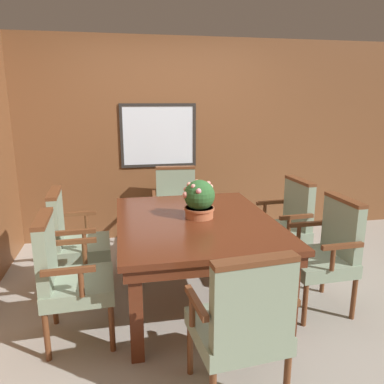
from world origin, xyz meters
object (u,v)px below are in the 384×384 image
at_px(chair_left_near, 67,274).
at_px(chair_right_far, 286,222).
at_px(potted_plant, 199,199).
at_px(chair_head_near, 243,321).
at_px(chair_right_near, 326,250).
at_px(dining_table, 195,229).
at_px(chair_left_far, 73,237).
at_px(chair_head_far, 176,205).

height_order(chair_left_near, chair_right_far, same).
distance_m(chair_left_near, potted_plant, 1.20).
bearing_deg(chair_head_near, chair_left_near, -43.07).
distance_m(chair_head_near, potted_plant, 1.29).
distance_m(chair_right_near, potted_plant, 1.13).
relative_size(dining_table, chair_head_near, 1.73).
height_order(chair_left_far, potted_plant, potted_plant).
relative_size(chair_left_near, chair_right_far, 1.00).
bearing_deg(chair_right_near, dining_table, -109.81).
relative_size(chair_right_far, chair_right_near, 1.00).
height_order(dining_table, potted_plant, potted_plant).
height_order(dining_table, chair_left_far, chair_left_far).
height_order(chair_head_far, potted_plant, potted_plant).
height_order(chair_head_near, chair_left_far, same).
xyz_separation_m(chair_right_far, chair_left_far, (-2.07, -0.04, 0.00)).
bearing_deg(chair_right_far, chair_right_near, -2.04).
bearing_deg(chair_head_near, dining_table, -94.07).
distance_m(chair_left_far, potted_plant, 1.20).
distance_m(dining_table, chair_head_near, 1.19).
bearing_deg(chair_right_far, chair_left_far, -92.41).
xyz_separation_m(chair_left_near, chair_left_far, (-0.04, 0.74, 0.00)).
height_order(chair_left_near, potted_plant, potted_plant).
bearing_deg(dining_table, chair_left_far, 161.25).
height_order(chair_head_far, chair_right_near, same).
relative_size(chair_head_near, chair_left_far, 1.00).
height_order(chair_right_near, potted_plant, potted_plant).
relative_size(dining_table, chair_right_far, 1.73).
distance_m(chair_left_far, chair_right_near, 2.20).
height_order(chair_right_far, chair_left_far, same).
relative_size(chair_left_near, chair_head_far, 1.00).
xyz_separation_m(chair_right_far, potted_plant, (-0.97, -0.35, 0.38)).
bearing_deg(potted_plant, chair_left_far, 163.96).
relative_size(dining_table, chair_head_far, 1.73).
bearing_deg(chair_left_far, potted_plant, -108.54).
height_order(dining_table, chair_head_far, chair_head_far).
xyz_separation_m(chair_left_near, chair_right_near, (2.04, 0.04, 0.00)).
bearing_deg(chair_left_far, chair_right_near, -111.02).
relative_size(chair_left_near, chair_head_near, 1.00).
bearing_deg(chair_left_near, chair_right_near, -91.13).
bearing_deg(chair_right_far, chair_head_near, -35.50).
relative_size(dining_table, chair_right_near, 1.73).
height_order(chair_head_near, chair_right_near, same).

